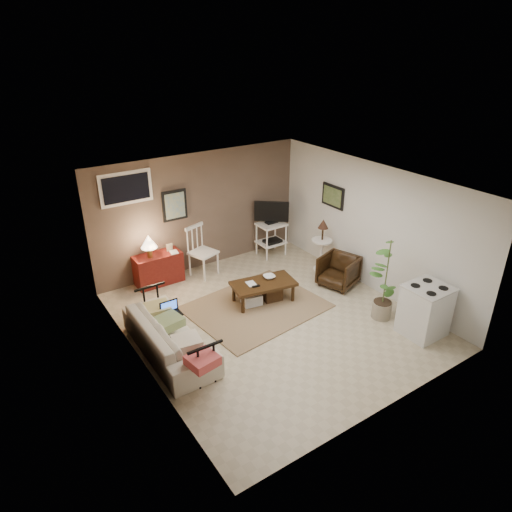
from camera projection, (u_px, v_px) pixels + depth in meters
floor at (271, 320)px, 7.82m from camera, size 5.00×5.00×0.00m
art_back at (175, 205)px, 8.77m from camera, size 0.50×0.03×0.60m
art_right at (333, 196)px, 9.06m from camera, size 0.03×0.60×0.45m
window at (126, 188)px, 8.10m from camera, size 0.96×0.03×0.60m
rug at (256, 307)px, 8.17m from camera, size 2.44×2.04×0.02m
coffee_table at (263, 290)px, 8.25m from camera, size 1.21×0.77×0.43m
sofa at (169, 331)px, 6.86m from camera, size 0.58×1.99×0.78m
sofa_pillows at (178, 332)px, 6.68m from camera, size 0.38×1.90×0.13m
sofa_end_rails at (176, 331)px, 6.94m from camera, size 0.54×1.99×0.67m
laptop at (170, 310)px, 7.17m from camera, size 0.31×0.22×0.21m
red_console at (158, 266)px, 8.84m from camera, size 0.92×0.41×1.06m
spindle_chair at (202, 253)px, 9.11m from camera, size 0.59×0.59×1.03m
tv_stand at (272, 227)px, 9.88m from camera, size 0.61×0.50×1.23m
side_table at (322, 239)px, 9.21m from camera, size 0.42×0.42×1.11m
armchair at (339, 270)px, 8.77m from camera, size 0.79×0.81×0.67m
potted_plant at (386, 277)px, 7.56m from camera, size 0.37×0.37×1.48m
stove at (425, 310)px, 7.30m from camera, size 0.66×0.62×0.87m
bowl at (269, 273)px, 8.28m from camera, size 0.22×0.09×0.21m
book_table at (247, 280)px, 8.04m from camera, size 0.15×0.04×0.21m
book_console at (170, 249)px, 8.74m from camera, size 0.15×0.04×0.20m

